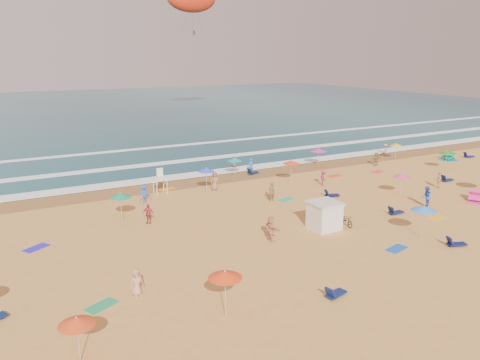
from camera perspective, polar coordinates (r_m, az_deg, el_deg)
name	(u,v)px	position (r m, az deg, el deg)	size (l,w,h in m)	color
ground	(298,209)	(40.45, 7.08, -3.58)	(220.00, 220.00, 0.00)	gold
ocean	(95,110)	(118.05, -17.22, 8.12)	(220.00, 140.00, 0.18)	#0C4756
wet_sand	(232,177)	(50.72, -1.03, 0.38)	(220.00, 220.00, 0.00)	olive
surf_foam	(199,160)	(58.48, -4.98, 2.40)	(200.00, 18.70, 0.05)	white
cabana	(324,216)	(36.09, 10.24, -4.35)	(2.00, 2.00, 2.00)	silver
cabana_roof	(325,203)	(35.76, 10.32, -2.75)	(2.20, 2.20, 0.12)	silver
bicycle	(346,220)	(37.21, 12.80, -4.77)	(0.61, 1.76, 0.93)	black
lifeguard_stand	(160,183)	(45.03, -9.70, -0.35)	(1.20, 1.20, 2.10)	white
beach_umbrellas	(332,178)	(42.69, 11.14, 0.22)	(53.85, 26.62, 0.82)	teal
loungers	(359,205)	(41.90, 14.25, -3.03)	(56.43, 26.68, 0.34)	#0E1E49
towels	(266,217)	(38.39, 3.13, -4.49)	(41.80, 22.67, 0.03)	#BB5217
popup_tents	(461,172)	(55.76, 25.38, 0.89)	(14.76, 15.22, 1.20)	#E13292
beachgoers	(291,185)	(44.89, 6.23, -0.59)	(49.19, 24.68, 2.14)	tan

